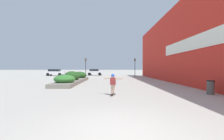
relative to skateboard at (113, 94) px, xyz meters
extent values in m
plane|color=#ADA89E|center=(0.05, -5.45, -0.07)|extent=(300.00, 300.00, 0.00)
cube|color=red|center=(7.40, 7.75, 4.35)|extent=(0.60, 32.59, 8.83)
cube|color=silver|center=(7.06, 0.65, 3.85)|extent=(0.06, 18.37, 1.20)
cube|color=slate|center=(-4.51, 8.23, 0.11)|extent=(2.03, 10.53, 0.36)
ellipsoid|color=#33702D|center=(-4.55, 5.00, 0.61)|extent=(2.02, 1.99, 0.84)
ellipsoid|color=#234C1E|center=(-4.60, 7.98, 0.72)|extent=(1.81, 1.59, 1.15)
ellipsoid|color=#234C1E|center=(-4.53, 11.86, 0.66)|extent=(1.97, 1.69, 0.99)
cube|color=black|center=(0.00, 0.00, 0.02)|extent=(0.40, 0.76, 0.01)
cylinder|color=beige|center=(0.00, 0.27, -0.04)|extent=(0.07, 0.07, 0.05)
cylinder|color=beige|center=(0.15, 0.22, -0.04)|extent=(0.07, 0.07, 0.05)
cylinder|color=beige|center=(-0.15, -0.22, -0.04)|extent=(0.07, 0.07, 0.05)
cylinder|color=beige|center=(0.00, -0.27, -0.04)|extent=(0.07, 0.07, 0.05)
cylinder|color=tan|center=(-0.07, 0.02, 0.31)|extent=(0.13, 0.13, 0.58)
cylinder|color=tan|center=(0.07, -0.02, 0.31)|extent=(0.13, 0.13, 0.58)
cube|color=gray|center=(0.00, 0.00, 0.50)|extent=(0.25, 0.23, 0.21)
cube|color=maroon|center=(0.00, 0.00, 0.83)|extent=(0.36, 0.25, 0.45)
cylinder|color=tan|center=(-0.36, 0.11, 1.00)|extent=(0.43, 0.20, 0.08)
cylinder|color=tan|center=(0.36, -0.11, 1.00)|extent=(0.43, 0.20, 0.08)
sphere|color=tan|center=(0.00, 0.00, 1.15)|extent=(0.19, 0.19, 0.19)
sphere|color=blue|center=(0.00, 0.00, 1.18)|extent=(0.22, 0.22, 0.22)
cylinder|color=#514C47|center=(6.39, 0.24, 0.37)|extent=(0.45, 0.45, 0.87)
cylinder|color=black|center=(6.39, 0.24, 0.83)|extent=(0.47, 0.47, 0.05)
cube|color=silver|center=(-3.80, 26.29, 0.62)|extent=(3.83, 1.79, 0.69)
cube|color=black|center=(-3.96, 26.29, 1.20)|extent=(2.11, 1.57, 0.47)
cylinder|color=black|center=(-2.62, 27.14, 0.27)|extent=(0.69, 0.22, 0.69)
cylinder|color=black|center=(-2.62, 25.44, 0.27)|extent=(0.69, 0.22, 0.69)
cylinder|color=black|center=(-4.99, 27.14, 0.27)|extent=(0.69, 0.22, 0.69)
cylinder|color=black|center=(-4.99, 25.44, 0.27)|extent=(0.69, 0.22, 0.69)
cube|color=silver|center=(-12.64, 24.60, 0.60)|extent=(4.21, 1.79, 0.67)
cube|color=black|center=(-12.81, 24.60, 1.18)|extent=(2.31, 1.58, 0.49)
cylinder|color=black|center=(-11.34, 25.45, 0.26)|extent=(0.67, 0.22, 0.67)
cylinder|color=black|center=(-11.34, 23.75, 0.26)|extent=(0.67, 0.22, 0.67)
cylinder|color=black|center=(-13.95, 25.45, 0.26)|extent=(0.67, 0.22, 0.67)
cylinder|color=black|center=(-13.95, 23.75, 0.26)|extent=(0.67, 0.22, 0.67)
cylinder|color=black|center=(-5.07, 20.50, 1.54)|extent=(0.11, 0.11, 3.21)
cube|color=black|center=(-5.07, 20.50, 3.37)|extent=(0.28, 0.20, 0.45)
sphere|color=#2D2823|center=(-5.07, 20.38, 3.52)|extent=(0.15, 0.15, 0.15)
sphere|color=orange|center=(-5.07, 20.38, 3.37)|extent=(0.15, 0.15, 0.15)
sphere|color=#2D2823|center=(-5.07, 20.38, 3.22)|extent=(0.15, 0.15, 0.15)
cylinder|color=black|center=(4.77, 20.31, 1.52)|extent=(0.11, 0.11, 3.18)
cube|color=black|center=(4.77, 20.31, 3.34)|extent=(0.28, 0.20, 0.45)
sphere|color=#2D2823|center=(4.77, 20.19, 3.49)|extent=(0.15, 0.15, 0.15)
sphere|color=orange|center=(4.77, 20.19, 3.34)|extent=(0.15, 0.15, 0.15)
sphere|color=#2D2823|center=(4.77, 20.19, 3.19)|extent=(0.15, 0.15, 0.15)
camera|label=1|loc=(-0.17, -9.42, 1.65)|focal=24.00mm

